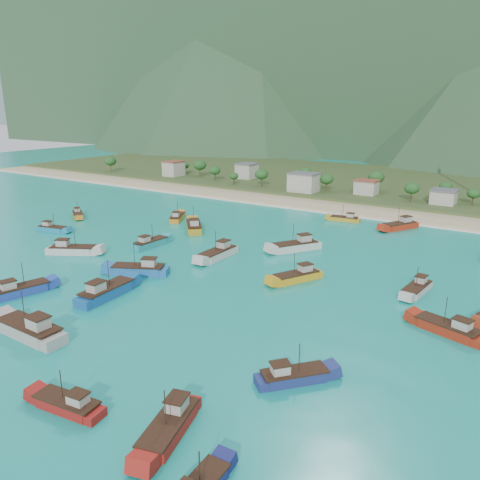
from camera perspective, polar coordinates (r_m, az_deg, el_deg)
The scene contains 27 objects.
ground at distance 95.31m, azimuth -2.66°, elevation -4.83°, with size 600.00×600.00×0.00m, color #0C8589.
beach at distance 163.30m, azimuth 13.91°, elevation 3.55°, with size 400.00×18.00×1.20m, color beige.
land at distance 220.88m, azimuth 19.37°, elevation 6.27°, with size 400.00×110.00×2.40m, color #385123.
surf_line at distance 154.57m, azimuth 12.70°, elevation 2.94°, with size 400.00×2.50×0.08m, color white.
mountains at distance 486.40m, azimuth 26.98°, elevation 23.02°, with size 1520.00×440.00×260.00m.
village at distance 182.04m, azimuth 18.42°, elevation 5.93°, with size 212.94×26.58×6.88m.
vegetation at distance 188.02m, azimuth 13.91°, elevation 6.74°, with size 277.35×25.63×8.40m.
boat_0 at distance 89.85m, azimuth -16.01°, elevation -6.15°, with size 4.63×12.61×7.30m.
boat_2 at distance 54.47m, azimuth -8.56°, elevation -21.64°, with size 5.81×10.97×6.22m.
boat_4 at distance 118.24m, azimuth -19.77°, elevation -1.18°, with size 11.86×8.73×6.90m.
boat_5 at distance 141.43m, azimuth 18.91°, elevation 1.62°, with size 8.45×11.91×6.88m.
boat_6 at distance 145.70m, azimuth -7.65°, elevation 2.69°, with size 7.57×10.28×5.98m.
boat_7 at distance 133.09m, azimuth -5.64°, elevation 1.59°, with size 11.09×11.62×7.33m.
boat_8 at distance 108.59m, azimuth -2.68°, elevation -1.70°, with size 3.55×11.88×7.01m.
boat_11 at distance 146.68m, azimuth 12.66°, elevation 2.48°, with size 9.31×4.05×5.32m.
boat_13 at distance 95.09m, azimuth 6.99°, elevation -4.50°, with size 7.58×10.97×6.31m.
boat_14 at distance 80.04m, azimuth 24.08°, elevation -9.93°, with size 11.02×6.04×6.25m.
boat_16 at distance 96.63m, azimuth -25.21°, elevation -5.63°, with size 5.63×11.28×6.40m.
boat_17 at distance 94.61m, azimuth 20.77°, elevation -5.65°, with size 3.85×9.91×5.71m.
boat_18 at distance 114.85m, azimuth 6.86°, elevation -0.78°, with size 9.66×12.40×7.30m.
boat_19 at distance 157.33m, azimuth -19.15°, elevation 2.89°, with size 9.09×7.35×5.40m.
boat_21 at distance 141.71m, azimuth -21.88°, elevation 1.25°, with size 9.67×4.63×5.50m.
boat_22 at distance 62.40m, azimuth 6.48°, elevation -16.27°, with size 8.42×9.08×5.66m.
boat_23 at distance 79.08m, azimuth -24.20°, elevation -10.05°, with size 13.10×3.91×7.74m.
boat_25 at distance 119.39m, azimuth -10.86°, elevation -0.42°, with size 3.41×10.40×6.09m.
boat_26 at distance 100.05m, azimuth -12.16°, elevation -3.62°, with size 12.19×8.63×7.04m.
boat_27 at distance 60.58m, azimuth -20.21°, elevation -18.41°, with size 9.43×3.89×5.41m.
Camera 1 is at (52.77, -71.80, 33.83)m, focal length 35.00 mm.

